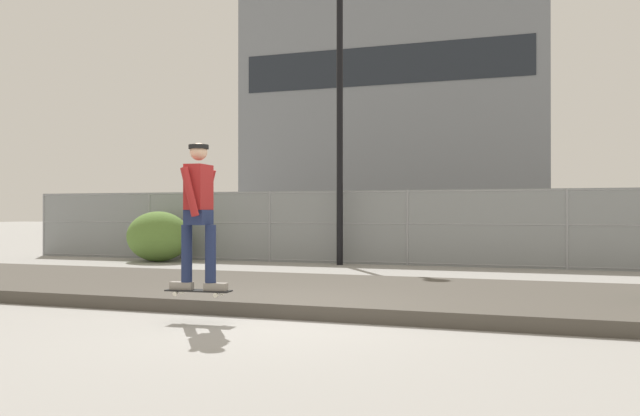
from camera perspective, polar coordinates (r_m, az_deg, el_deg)
name	(u,v)px	position (r m, az deg, el deg)	size (l,w,h in m)	color
ground_plane	(263,322)	(8.07, -4.90, -9.76)	(120.00, 120.00, 0.00)	gray
gravel_berm	(322,293)	(10.09, 0.19, -7.32)	(17.44, 3.93, 0.18)	#4C473F
skateboard	(199,291)	(8.08, -10.43, -7.06)	(0.81, 0.26, 0.07)	black
skater	(199,206)	(8.02, -10.43, 0.15)	(0.73, 0.60, 1.76)	gray
chain_fence	(407,227)	(16.33, 7.55, -1.66)	(22.07, 0.06, 1.85)	gray
street_lamp	(340,79)	(16.64, 1.71, 11.10)	(0.44, 0.44, 7.51)	black
parked_car_near	(341,228)	(19.10, 1.78, -1.75)	(4.43, 2.00, 1.66)	#566B4C
library_building	(405,113)	(49.88, 7.31, 8.12)	(20.39, 14.19, 17.21)	slate
shrub_left	(158,236)	(17.94, -13.79, -2.40)	(1.71, 1.40, 1.32)	#567A33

